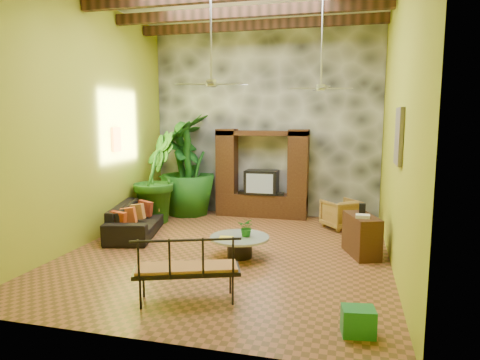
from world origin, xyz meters
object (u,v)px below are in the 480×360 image
(coffee_table, at_px, (240,244))
(wicker_armchair, at_px, (341,214))
(tall_plant_a, at_px, (183,172))
(tall_plant_b, at_px, (155,177))
(tall_plant_c, at_px, (188,165))
(entertainment_center, at_px, (262,180))
(side_console, at_px, (362,235))
(sofa, at_px, (137,219))
(iron_bench, at_px, (185,266))
(green_bin, at_px, (358,321))
(ceiling_fan_front, at_px, (211,71))
(ceiling_fan_back, at_px, (321,77))

(coffee_table, bearing_deg, wicker_armchair, 56.43)
(tall_plant_a, distance_m, tall_plant_b, 1.17)
(tall_plant_c, bearing_deg, tall_plant_a, 141.57)
(tall_plant_b, xyz_separation_m, coffee_table, (2.76, -2.20, -0.88))
(entertainment_center, height_order, coffee_table, entertainment_center)
(wicker_armchair, height_order, tall_plant_a, tall_plant_a)
(side_console, bearing_deg, tall_plant_a, 130.74)
(sofa, relative_size, side_console, 2.39)
(tall_plant_c, height_order, coffee_table, tall_plant_c)
(tall_plant_a, distance_m, iron_bench, 5.93)
(wicker_armchair, xyz_separation_m, green_bin, (0.33, -5.13, -0.17))
(coffee_table, bearing_deg, tall_plant_c, 125.51)
(ceiling_fan_front, distance_m, iron_bench, 3.51)
(coffee_table, bearing_deg, sofa, 158.66)
(sofa, relative_size, tall_plant_c, 0.86)
(tall_plant_c, height_order, iron_bench, tall_plant_c)
(tall_plant_a, bearing_deg, iron_bench, -67.87)
(entertainment_center, height_order, tall_plant_c, tall_plant_c)
(ceiling_fan_back, bearing_deg, ceiling_fan_front, -138.37)
(coffee_table, bearing_deg, tall_plant_b, 141.43)
(ceiling_fan_front, distance_m, coffee_table, 3.18)
(iron_bench, bearing_deg, ceiling_fan_back, 46.09)
(coffee_table, xyz_separation_m, green_bin, (2.11, -2.45, -0.09))
(side_console, bearing_deg, ceiling_fan_front, 176.96)
(ceiling_fan_back, bearing_deg, iron_bench, -113.13)
(ceiling_fan_back, bearing_deg, tall_plant_c, 154.73)
(ceiling_fan_front, distance_m, green_bin, 4.76)
(wicker_armchair, distance_m, tall_plant_a, 4.35)
(ceiling_fan_back, xyz_separation_m, tall_plant_b, (-4.07, 0.71, -2.27))
(coffee_table, relative_size, iron_bench, 0.71)
(sofa, height_order, iron_bench, iron_bench)
(side_console, xyz_separation_m, green_bin, (-0.10, -3.15, -0.22))
(wicker_armchair, distance_m, coffee_table, 3.21)
(entertainment_center, relative_size, tall_plant_c, 0.89)
(ceiling_fan_back, relative_size, green_bin, 4.79)
(green_bin, bearing_deg, ceiling_fan_back, 101.39)
(ceiling_fan_front, bearing_deg, green_bin, -42.05)
(sofa, xyz_separation_m, tall_plant_c, (0.39, 2.14, 1.00))
(wicker_armchair, xyz_separation_m, tall_plant_b, (-4.53, -0.48, 0.79))
(entertainment_center, distance_m, sofa, 3.42)
(sofa, relative_size, tall_plant_b, 1.02)
(entertainment_center, height_order, wicker_armchair, entertainment_center)
(entertainment_center, xyz_separation_m, tall_plant_a, (-2.17, -0.10, 0.16))
(iron_bench, bearing_deg, entertainment_center, 69.76)
(sofa, height_order, coffee_table, sofa)
(tall_plant_a, distance_m, side_console, 5.40)
(wicker_armchair, height_order, green_bin, wicker_armchair)
(sofa, bearing_deg, wicker_armchair, -83.46)
(tall_plant_b, relative_size, iron_bench, 1.45)
(green_bin, bearing_deg, iron_bench, 172.30)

